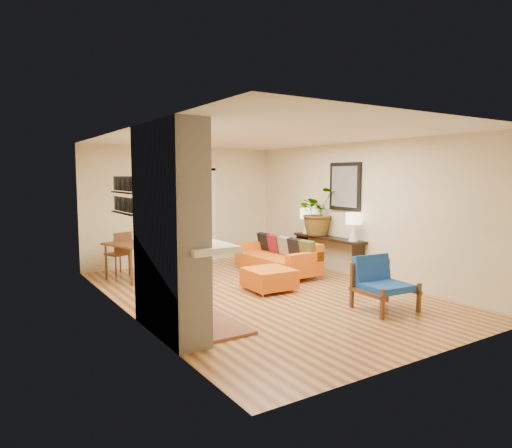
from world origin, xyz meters
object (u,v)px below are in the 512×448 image
at_px(dining_table, 133,250).
at_px(lamp_near, 353,223).
at_px(sofa, 280,257).
at_px(ottoman, 269,278).
at_px(blue_chair, 380,280).
at_px(lamp_far, 307,218).
at_px(console_table, 328,244).
at_px(houseplant, 318,211).

height_order(dining_table, lamp_near, lamp_near).
distance_m(sofa, ottoman, 1.43).
xyz_separation_m(sofa, blue_chair, (-0.18, -2.80, 0.09)).
bearing_deg(lamp_near, lamp_far, 90.00).
distance_m(dining_table, console_table, 3.86).
xyz_separation_m(ottoman, console_table, (1.88, 0.62, 0.36)).
distance_m(sofa, lamp_near, 1.62).
distance_m(console_table, houseplant, 0.72).
bearing_deg(console_table, dining_table, 157.84).
bearing_deg(dining_table, houseplant, -17.88).
relative_size(ottoman, console_table, 0.42).
height_order(lamp_near, lamp_far, same).
relative_size(dining_table, lamp_far, 3.04).
height_order(blue_chair, console_table, blue_chair).
height_order(console_table, lamp_far, lamp_far).
height_order(sofa, lamp_near, lamp_near).
relative_size(sofa, ottoman, 2.46).
distance_m(sofa, lamp_far, 1.20).
relative_size(sofa, houseplant, 1.92).
bearing_deg(sofa, blue_chair, -93.73).
distance_m(blue_chair, dining_table, 4.57).
relative_size(blue_chair, dining_table, 0.49).
relative_size(dining_table, lamp_near, 3.04).
distance_m(blue_chair, console_table, 2.62).
relative_size(lamp_near, houseplant, 0.54).
bearing_deg(ottoman, sofa, 47.06).
height_order(sofa, lamp_far, lamp_far).
distance_m(ottoman, houseplant, 2.32).
bearing_deg(houseplant, sofa, 172.45).
distance_m(lamp_far, houseplant, 0.42).
bearing_deg(sofa, lamp_far, 16.34).
height_order(sofa, console_table, sofa).
bearing_deg(houseplant, dining_table, 162.12).
bearing_deg(blue_chair, ottoman, 114.22).
xyz_separation_m(sofa, houseplant, (0.90, -0.12, 0.90)).
height_order(lamp_far, houseplant, houseplant).
bearing_deg(sofa, dining_table, 158.86).
xyz_separation_m(ottoman, lamp_near, (1.88, -0.08, 0.84)).
xyz_separation_m(console_table, lamp_far, (0.00, 0.69, 0.49)).
bearing_deg(houseplant, lamp_far, 88.51).
distance_m(dining_table, lamp_near, 4.21).
bearing_deg(houseplant, blue_chair, -111.96).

